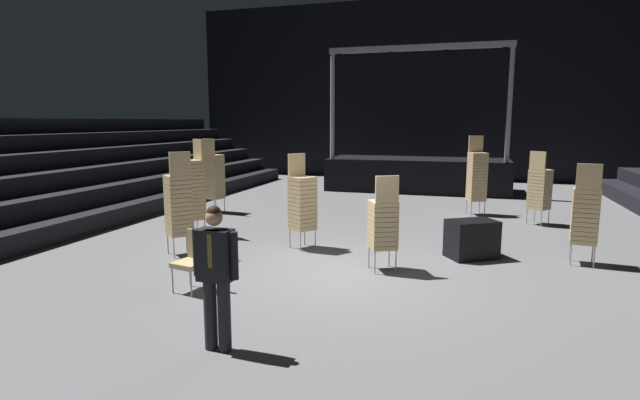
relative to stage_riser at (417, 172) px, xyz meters
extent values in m
cube|color=slate|center=(0.00, -10.99, -0.74)|extent=(22.00, 30.00, 0.10)
cube|color=black|center=(0.00, 4.01, 3.31)|extent=(22.00, 0.30, 8.00)
cube|color=black|center=(-6.88, -9.99, -0.46)|extent=(0.75, 24.00, 0.45)
cube|color=black|center=(-7.62, -9.99, -0.01)|extent=(0.75, 24.00, 0.45)
cube|color=black|center=(-8.38, -9.99, 0.44)|extent=(0.75, 24.00, 0.45)
cube|color=black|center=(0.00, 0.02, -0.08)|extent=(6.68, 2.65, 1.21)
cylinder|color=#9EA0A8|center=(-3.09, -1.05, 2.49)|extent=(0.16, 0.16, 3.93)
cylinder|color=#9EA0A8|center=(3.09, -1.05, 2.49)|extent=(0.16, 0.16, 3.93)
cube|color=#9EA0A8|center=(0.00, -1.05, 4.46)|extent=(6.38, 0.20, 0.20)
cylinder|color=black|center=(-2.84, -1.05, 4.24)|extent=(0.18, 0.18, 0.22)
cylinder|color=black|center=(-0.95, -1.05, 4.24)|extent=(0.18, 0.18, 0.22)
cylinder|color=black|center=(0.95, -1.05, 4.24)|extent=(0.18, 0.18, 0.22)
cylinder|color=black|center=(2.84, -1.05, 4.24)|extent=(0.18, 0.18, 0.22)
cylinder|color=black|center=(-0.70, -14.24, -0.27)|extent=(0.15, 0.15, 0.84)
cylinder|color=black|center=(-0.88, -14.24, -0.27)|extent=(0.15, 0.15, 0.84)
cube|color=silver|center=(-0.79, -14.30, 0.45)|extent=(0.18, 0.10, 0.59)
cube|color=black|center=(-0.79, -14.24, 0.45)|extent=(0.41, 0.24, 0.59)
cube|color=brown|center=(-0.79, -14.35, 0.52)|extent=(0.06, 0.01, 0.38)
cylinder|color=black|center=(-0.55, -14.24, 0.46)|extent=(0.10, 0.10, 0.55)
cylinder|color=black|center=(-1.02, -14.23, 0.46)|extent=(0.10, 0.10, 0.55)
sphere|color=tan|center=(-0.79, -14.24, 0.88)|extent=(0.20, 0.20, 0.20)
sphere|color=black|center=(-0.79, -14.24, 0.93)|extent=(0.16, 0.16, 0.16)
cylinder|color=#B2B5BA|center=(-4.04, -9.55, -0.49)|extent=(0.02, 0.02, 0.40)
cylinder|color=#B2B5BA|center=(-4.36, -9.35, -0.49)|extent=(0.02, 0.02, 0.40)
cylinder|color=#B2B5BA|center=(-3.84, -9.23, -0.49)|extent=(0.02, 0.02, 0.40)
cylinder|color=#B2B5BA|center=(-4.16, -9.03, -0.49)|extent=(0.02, 0.02, 0.40)
cube|color=tan|center=(-4.10, -9.29, -0.24)|extent=(0.61, 0.61, 0.08)
cube|color=tan|center=(-4.10, -9.29, -0.16)|extent=(0.61, 0.61, 0.08)
cube|color=tan|center=(-4.10, -9.29, -0.07)|extent=(0.61, 0.61, 0.08)
cube|color=tan|center=(-4.10, -9.29, 0.01)|extent=(0.61, 0.61, 0.08)
cube|color=tan|center=(-4.10, -9.29, 0.10)|extent=(0.61, 0.61, 0.08)
cube|color=tan|center=(-4.10, -9.29, 0.18)|extent=(0.61, 0.61, 0.08)
cube|color=tan|center=(-4.10, -9.29, 0.27)|extent=(0.61, 0.61, 0.08)
cube|color=tan|center=(-4.10, -9.29, 0.35)|extent=(0.61, 0.61, 0.08)
cube|color=tan|center=(-4.10, -9.29, 0.44)|extent=(0.61, 0.61, 0.08)
cube|color=tan|center=(-4.10, -9.29, 0.52)|extent=(0.61, 0.61, 0.08)
cube|color=tan|center=(-4.10, -9.29, 0.61)|extent=(0.61, 0.61, 0.08)
cube|color=tan|center=(-4.10, -9.29, 0.69)|extent=(0.61, 0.61, 0.08)
cube|color=tan|center=(-4.10, -9.29, 0.78)|extent=(0.61, 0.61, 0.08)
cube|color=tan|center=(-4.10, -9.29, 0.86)|extent=(0.61, 0.61, 0.08)
cube|color=tan|center=(-4.10, -9.29, 0.95)|extent=(0.61, 0.61, 0.08)
cube|color=tan|center=(-4.10, -9.29, 1.03)|extent=(0.61, 0.61, 0.08)
cube|color=tan|center=(-3.99, -9.13, 1.30)|extent=(0.37, 0.26, 0.46)
cylinder|color=#B2B5BA|center=(3.80, -8.95, -0.49)|extent=(0.02, 0.02, 0.40)
cylinder|color=#B2B5BA|center=(4.18, -9.00, -0.49)|extent=(0.02, 0.02, 0.40)
cylinder|color=#B2B5BA|center=(3.75, -9.33, -0.49)|extent=(0.02, 0.02, 0.40)
cylinder|color=#B2B5BA|center=(4.13, -9.38, -0.49)|extent=(0.02, 0.02, 0.40)
cube|color=tan|center=(3.96, -9.16, -0.24)|extent=(0.49, 0.49, 0.08)
cube|color=tan|center=(3.96, -9.16, -0.16)|extent=(0.49, 0.49, 0.08)
cube|color=tan|center=(3.96, -9.16, -0.07)|extent=(0.49, 0.49, 0.08)
cube|color=tan|center=(3.96, -9.16, 0.01)|extent=(0.49, 0.49, 0.08)
cube|color=tan|center=(3.96, -9.16, 0.10)|extent=(0.49, 0.49, 0.08)
cube|color=tan|center=(3.96, -9.16, 0.18)|extent=(0.49, 0.49, 0.08)
cube|color=tan|center=(3.96, -9.16, 0.27)|extent=(0.49, 0.49, 0.08)
cube|color=tan|center=(3.96, -9.16, 0.35)|extent=(0.49, 0.49, 0.08)
cube|color=tan|center=(3.96, -9.16, 0.44)|extent=(0.49, 0.49, 0.08)
cube|color=tan|center=(3.96, -9.16, 0.52)|extent=(0.49, 0.49, 0.08)
cube|color=tan|center=(3.96, -9.16, 0.61)|extent=(0.49, 0.49, 0.08)
cube|color=tan|center=(3.96, -9.16, 0.69)|extent=(0.49, 0.49, 0.08)
cube|color=tan|center=(3.94, -9.36, 0.96)|extent=(0.41, 0.10, 0.46)
cylinder|color=#B2B5BA|center=(-1.09, -9.52, -0.49)|extent=(0.02, 0.02, 0.40)
cylinder|color=#B2B5BA|center=(-1.31, -9.83, -0.49)|extent=(0.02, 0.02, 0.40)
cylinder|color=#B2B5BA|center=(-1.40, -9.30, -0.49)|extent=(0.02, 0.02, 0.40)
cylinder|color=#B2B5BA|center=(-1.62, -9.61, -0.49)|extent=(0.02, 0.02, 0.40)
cube|color=tan|center=(-1.36, -9.57, -0.24)|extent=(0.61, 0.61, 0.08)
cube|color=tan|center=(-1.36, -9.57, -0.16)|extent=(0.61, 0.61, 0.08)
cube|color=tan|center=(-1.36, -9.57, -0.07)|extent=(0.61, 0.61, 0.08)
cube|color=tan|center=(-1.36, -9.57, 0.01)|extent=(0.61, 0.61, 0.08)
cube|color=tan|center=(-1.36, -9.57, 0.10)|extent=(0.61, 0.61, 0.08)
cube|color=tan|center=(-1.36, -9.57, 0.18)|extent=(0.61, 0.61, 0.08)
cube|color=tan|center=(-1.36, -9.57, 0.27)|extent=(0.61, 0.61, 0.08)
cube|color=tan|center=(-1.36, -9.57, 0.35)|extent=(0.61, 0.61, 0.08)
cube|color=tan|center=(-1.36, -9.57, 0.44)|extent=(0.61, 0.61, 0.08)
cube|color=tan|center=(-1.36, -9.57, 0.52)|extent=(0.61, 0.61, 0.08)
cube|color=tan|center=(-1.36, -9.57, 0.61)|extent=(0.61, 0.61, 0.08)
cube|color=tan|center=(-1.36, -9.57, 0.69)|extent=(0.61, 0.61, 0.08)
cube|color=tan|center=(-1.36, -9.57, 0.78)|extent=(0.61, 0.61, 0.08)
cube|color=tan|center=(-1.52, -9.45, 1.05)|extent=(0.27, 0.36, 0.46)
cylinder|color=#B2B5BA|center=(3.58, -5.29, -0.49)|extent=(0.02, 0.02, 0.40)
cylinder|color=#B2B5BA|center=(3.89, -5.50, -0.49)|extent=(0.02, 0.02, 0.40)
cylinder|color=#B2B5BA|center=(3.37, -5.60, -0.49)|extent=(0.02, 0.02, 0.40)
cylinder|color=#B2B5BA|center=(3.68, -5.81, -0.49)|extent=(0.02, 0.02, 0.40)
cube|color=tan|center=(3.63, -5.55, -0.24)|extent=(0.61, 0.61, 0.08)
cube|color=tan|center=(3.63, -5.55, -0.16)|extent=(0.61, 0.61, 0.08)
cube|color=tan|center=(3.63, -5.55, -0.07)|extent=(0.61, 0.61, 0.08)
cube|color=tan|center=(3.63, -5.55, 0.01)|extent=(0.61, 0.61, 0.08)
cube|color=tan|center=(3.63, -5.55, 0.10)|extent=(0.61, 0.61, 0.08)
cube|color=tan|center=(3.63, -5.55, 0.18)|extent=(0.61, 0.61, 0.08)
cube|color=tan|center=(3.63, -5.55, 0.27)|extent=(0.61, 0.61, 0.08)
cube|color=tan|center=(3.63, -5.55, 0.35)|extent=(0.61, 0.61, 0.08)
cube|color=tan|center=(3.63, -5.55, 0.44)|extent=(0.61, 0.61, 0.08)
cube|color=tan|center=(3.63, -5.55, 0.52)|extent=(0.61, 0.61, 0.08)
cube|color=tan|center=(3.63, -5.55, 0.61)|extent=(0.61, 0.61, 0.08)
cube|color=tan|center=(3.63, -5.55, 0.69)|extent=(0.61, 0.61, 0.08)
cube|color=tan|center=(3.52, -5.71, 0.96)|extent=(0.36, 0.27, 0.46)
cylinder|color=#B2B5BA|center=(2.36, -4.70, -0.49)|extent=(0.02, 0.02, 0.40)
cylinder|color=#B2B5BA|center=(2.00, -4.84, -0.49)|extent=(0.02, 0.02, 0.40)
cylinder|color=#B2B5BA|center=(2.22, -4.34, -0.49)|extent=(0.02, 0.02, 0.40)
cylinder|color=#B2B5BA|center=(1.86, -4.48, -0.49)|extent=(0.02, 0.02, 0.40)
cube|color=tan|center=(2.11, -4.59, -0.24)|extent=(0.57, 0.57, 0.08)
cube|color=tan|center=(2.11, -4.59, -0.16)|extent=(0.57, 0.57, 0.08)
cube|color=tan|center=(2.11, -4.59, -0.07)|extent=(0.57, 0.57, 0.08)
cube|color=tan|center=(2.11, -4.59, 0.01)|extent=(0.57, 0.57, 0.08)
cube|color=tan|center=(2.11, -4.59, 0.10)|extent=(0.57, 0.57, 0.08)
cube|color=tan|center=(2.11, -4.59, 0.18)|extent=(0.57, 0.57, 0.08)
cube|color=tan|center=(2.11, -4.59, 0.27)|extent=(0.57, 0.57, 0.08)
cube|color=tan|center=(2.11, -4.59, 0.35)|extent=(0.57, 0.57, 0.08)
cube|color=tan|center=(2.11, -4.59, 0.44)|extent=(0.57, 0.57, 0.08)
cube|color=tan|center=(2.11, -4.59, 0.52)|extent=(0.57, 0.57, 0.08)
cube|color=tan|center=(2.11, -4.59, 0.61)|extent=(0.57, 0.57, 0.08)
cube|color=tan|center=(2.11, -4.59, 0.69)|extent=(0.57, 0.57, 0.08)
cube|color=tan|center=(2.11, -4.59, 0.78)|extent=(0.57, 0.57, 0.08)
cube|color=tan|center=(2.11, -4.59, 0.86)|extent=(0.57, 0.57, 0.08)
cube|color=tan|center=(2.11, -4.59, 0.95)|extent=(0.57, 0.57, 0.08)
cube|color=tan|center=(2.11, -4.59, 1.03)|extent=(0.57, 0.57, 0.08)
cube|color=tan|center=(2.04, -4.41, 1.30)|extent=(0.40, 0.19, 0.46)
cylinder|color=#B2B5BA|center=(0.24, -10.53, -0.49)|extent=(0.02, 0.02, 0.40)
cylinder|color=#B2B5BA|center=(0.58, -10.35, -0.49)|extent=(0.02, 0.02, 0.40)
cylinder|color=#B2B5BA|center=(0.41, -10.87, -0.49)|extent=(0.02, 0.02, 0.40)
cylinder|color=#B2B5BA|center=(0.75, -10.69, -0.49)|extent=(0.02, 0.02, 0.40)
cube|color=tan|center=(0.49, -10.61, -0.24)|extent=(0.59, 0.59, 0.08)
cube|color=tan|center=(0.49, -10.61, -0.16)|extent=(0.59, 0.59, 0.08)
cube|color=tan|center=(0.49, -10.61, -0.07)|extent=(0.59, 0.59, 0.08)
cube|color=tan|center=(0.49, -10.61, 0.01)|extent=(0.59, 0.59, 0.08)
cube|color=tan|center=(0.49, -10.61, 0.10)|extent=(0.59, 0.59, 0.08)
cube|color=tan|center=(0.49, -10.61, 0.18)|extent=(0.59, 0.59, 0.08)
cube|color=tan|center=(0.49, -10.61, 0.27)|extent=(0.59, 0.59, 0.08)
cube|color=tan|center=(0.49, -10.61, 0.35)|extent=(0.59, 0.59, 0.08)
cube|color=tan|center=(0.49, -10.61, 0.44)|extent=(0.59, 0.59, 0.08)
cube|color=tan|center=(0.49, -10.61, 0.52)|extent=(0.59, 0.59, 0.08)
cube|color=tan|center=(0.58, -10.78, 0.79)|extent=(0.38, 0.23, 0.46)
cylinder|color=#B2B5BA|center=(-5.28, -6.16, -0.49)|extent=(0.02, 0.02, 0.40)
cylinder|color=#B2B5BA|center=(-4.91, -6.24, -0.49)|extent=(0.02, 0.02, 0.40)
cylinder|color=#B2B5BA|center=(-5.36, -6.53, -0.49)|extent=(0.02, 0.02, 0.40)
cylinder|color=#B2B5BA|center=(-4.99, -6.61, -0.49)|extent=(0.02, 0.02, 0.40)
cube|color=tan|center=(-5.14, -6.39, -0.24)|extent=(0.52, 0.52, 0.08)
cube|color=tan|center=(-5.14, -6.39, -0.16)|extent=(0.52, 0.52, 0.08)
cube|color=tan|center=(-5.14, -6.39, -0.07)|extent=(0.52, 0.52, 0.08)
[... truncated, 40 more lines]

